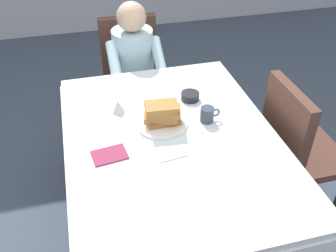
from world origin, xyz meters
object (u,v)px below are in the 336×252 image
at_px(plate_breakfast, 162,124).
at_px(spoon_near_edge, 174,158).
at_px(cup_coffee, 207,114).
at_px(dining_table_main, 172,150).
at_px(bowl_butter, 190,96).
at_px(knife_right_of_plate, 196,121).
at_px(fork_left_of_plate, 128,132).
at_px(chair_right_side, 296,145).
at_px(syrup_pitcher, 118,107).
at_px(breakfast_stack, 162,113).
at_px(diner_person, 134,63).
at_px(chair_diner, 132,70).

relative_size(plate_breakfast, spoon_near_edge, 1.87).
height_order(cup_coffee, spoon_near_edge, cup_coffee).
relative_size(dining_table_main, bowl_butter, 13.85).
bearing_deg(cup_coffee, knife_right_of_plate, 174.56).
bearing_deg(plate_breakfast, knife_right_of_plate, -6.01).
height_order(dining_table_main, cup_coffee, cup_coffee).
xyz_separation_m(dining_table_main, fork_left_of_plate, (-0.22, 0.10, 0.09)).
relative_size(chair_right_side, knife_right_of_plate, 4.65).
height_order(chair_right_side, syrup_pitcher, chair_right_side).
height_order(syrup_pitcher, fork_left_of_plate, syrup_pitcher).
height_order(breakfast_stack, knife_right_of_plate, breakfast_stack).
bearing_deg(diner_person, dining_table_main, 91.10).
xyz_separation_m(cup_coffee, spoon_near_edge, (-0.26, -0.26, -0.04)).
height_order(dining_table_main, bowl_butter, bowl_butter).
bearing_deg(fork_left_of_plate, cup_coffee, -93.74).
bearing_deg(spoon_near_edge, chair_diner, 82.65).
height_order(syrup_pitcher, spoon_near_edge, syrup_pitcher).
height_order(chair_diner, diner_person, diner_person).
relative_size(plate_breakfast, syrup_pitcher, 3.50).
height_order(diner_person, spoon_near_edge, diner_person).
height_order(diner_person, knife_right_of_plate, diner_person).
bearing_deg(knife_right_of_plate, diner_person, 12.07).
bearing_deg(bowl_butter, cup_coffee, -83.34).
xyz_separation_m(bowl_butter, spoon_near_edge, (-0.23, -0.49, -0.02)).
bearing_deg(dining_table_main, spoon_near_edge, -102.05).
xyz_separation_m(syrup_pitcher, knife_right_of_plate, (0.40, -0.20, -0.04)).
bearing_deg(knife_right_of_plate, fork_left_of_plate, 90.80).
distance_m(diner_person, cup_coffee, 0.96).
distance_m(diner_person, syrup_pitcher, 0.75).
bearing_deg(chair_diner, syrup_pitcher, 75.85).
distance_m(cup_coffee, syrup_pitcher, 0.51).
relative_size(chair_right_side, cup_coffee, 8.23).
relative_size(breakfast_stack, spoon_near_edge, 1.45).
xyz_separation_m(diner_person, cup_coffee, (0.25, -0.92, 0.11)).
distance_m(fork_left_of_plate, knife_right_of_plate, 0.38).
bearing_deg(breakfast_stack, syrup_pitcher, 140.80).
height_order(dining_table_main, diner_person, diner_person).
bearing_deg(dining_table_main, plate_breakfast, 102.81).
bearing_deg(breakfast_stack, spoon_near_edge, -92.48).
bearing_deg(dining_table_main, breakfast_stack, 100.21).
bearing_deg(chair_diner, cup_coffee, 102.87).
distance_m(plate_breakfast, fork_left_of_plate, 0.19).
relative_size(plate_breakfast, bowl_butter, 2.55).
bearing_deg(knife_right_of_plate, bowl_butter, -8.33).
relative_size(syrup_pitcher, knife_right_of_plate, 0.40).
distance_m(chair_right_side, spoon_near_edge, 0.85).
distance_m(chair_diner, syrup_pitcher, 0.93).
xyz_separation_m(fork_left_of_plate, knife_right_of_plate, (0.38, 0.00, 0.00)).
xyz_separation_m(fork_left_of_plate, spoon_near_edge, (0.18, -0.27, 0.00)).
relative_size(bowl_butter, spoon_near_edge, 0.73).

